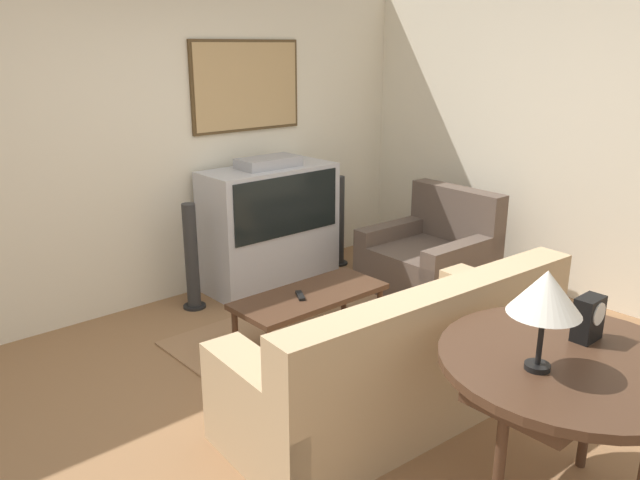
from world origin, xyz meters
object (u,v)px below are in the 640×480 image
object	(u,v)px
table_lamp	(546,294)
speaker_tower_left	(192,260)
tv	(270,225)
speaker_tower_right	(339,224)
mantel_clock	(588,318)
console_table	(570,371)
armchair	(431,259)
couch	(402,365)
coffee_table	(310,299)

from	to	relation	value
table_lamp	speaker_tower_left	world-z (taller)	table_lamp
speaker_tower_left	tv	bearing A→B (deg)	1.39
table_lamp	speaker_tower_right	size ratio (longest dim) A/B	0.50
tv	table_lamp	world-z (taller)	table_lamp
mantel_clock	speaker_tower_left	size ratio (longest dim) A/B	0.24
console_table	armchair	bearing A→B (deg)	50.97
tv	armchair	distance (m)	1.49
table_lamp	speaker_tower_left	distance (m)	3.28
table_lamp	speaker_tower_right	world-z (taller)	table_lamp
armchair	table_lamp	bearing A→B (deg)	-40.95
table_lamp	speaker_tower_right	bearing A→B (deg)	60.39
speaker_tower_right	table_lamp	bearing A→B (deg)	-119.61
couch	table_lamp	bearing A→B (deg)	78.27
tv	coffee_table	bearing A→B (deg)	-114.12
mantel_clock	speaker_tower_left	xyz separation A→B (m)	(-0.28, 3.20, -0.48)
table_lamp	console_table	bearing A→B (deg)	-13.52
couch	speaker_tower_right	size ratio (longest dim) A/B	2.42
coffee_table	console_table	world-z (taller)	console_table
tv	speaker_tower_left	world-z (taller)	tv
couch	console_table	world-z (taller)	couch
armchair	table_lamp	xyz separation A→B (m)	(-1.99, -2.16, 0.87)
table_lamp	speaker_tower_right	xyz separation A→B (m)	(1.82, 3.19, -0.72)
tv	table_lamp	bearing A→B (deg)	-107.00
mantel_clock	speaker_tower_right	world-z (taller)	mantel_clock
couch	coffee_table	size ratio (longest dim) A/B	1.89
tv	speaker_tower_left	size ratio (longest dim) A/B	1.37
tv	console_table	distance (m)	3.36
couch	speaker_tower_left	size ratio (longest dim) A/B	2.42
speaker_tower_right	tv	bearing A→B (deg)	178.61
coffee_table	mantel_clock	size ratio (longest dim) A/B	5.41
coffee_table	speaker_tower_right	size ratio (longest dim) A/B	1.28
couch	coffee_table	xyz separation A→B (m)	(0.18, 1.05, 0.04)
armchair	speaker_tower_right	distance (m)	1.06
mantel_clock	tv	bearing A→B (deg)	80.23
console_table	speaker_tower_left	size ratio (longest dim) A/B	1.28
armchair	coffee_table	size ratio (longest dim) A/B	0.85
tv	coffee_table	distance (m)	1.31
mantel_clock	console_table	bearing A→B (deg)	-167.93
speaker_tower_left	speaker_tower_right	world-z (taller)	same
table_lamp	mantel_clock	xyz separation A→B (m)	(0.43, -0.00, -0.24)
couch	armchair	bearing A→B (deg)	-141.60
table_lamp	mantel_clock	bearing A→B (deg)	-0.15
armchair	coffee_table	bearing A→B (deg)	-83.67
armchair	mantel_clock	world-z (taller)	mantel_clock
couch	speaker_tower_right	distance (m)	2.70
speaker_tower_left	console_table	bearing A→B (deg)	-89.05
tv	console_table	size ratio (longest dim) A/B	1.07
speaker_tower_left	coffee_table	bearing A→B (deg)	-75.26
armchair	speaker_tower_left	xyz separation A→B (m)	(-1.84, 1.04, 0.14)
tv	speaker_tower_left	distance (m)	0.84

